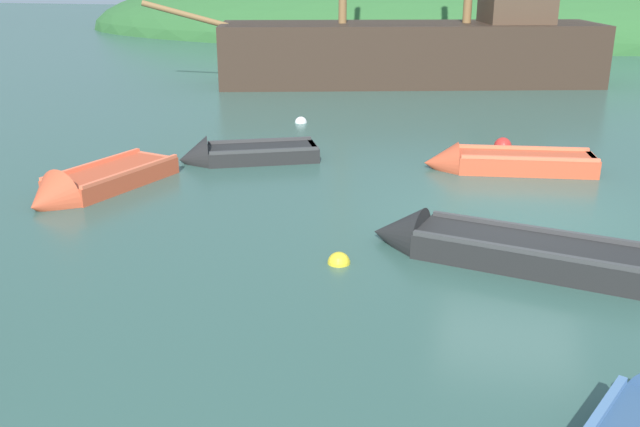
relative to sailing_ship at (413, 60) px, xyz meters
The scene contains 10 objects.
ground_plane 14.13m from the sailing_ship, 75.69° to the right, with size 120.00×120.00×0.00m, color #33564C.
shore_hill 20.64m from the sailing_ship, 88.98° to the left, with size 48.97×21.72×8.45m, color #2D602D.
sailing_ship is the anchor object (origin of this frame).
rowboat_far 16.03m from the sailing_ship, 79.28° to the right, with size 4.02×1.80×0.96m.
rowboat_outer_right 14.90m from the sailing_ship, 106.62° to the right, with size 1.89×3.37×1.04m.
rowboat_portside 11.78m from the sailing_ship, 101.55° to the right, with size 3.11×2.14×0.98m.
rowboat_center 11.40m from the sailing_ship, 73.95° to the right, with size 3.52×1.37×0.91m.
buoy_white 7.73m from the sailing_ship, 105.87° to the right, with size 0.33×0.33×0.33m, color white.
buoy_yellow 16.47m from the sailing_ship, 86.77° to the right, with size 0.33×0.33×0.33m, color yellow.
buoy_red 9.36m from the sailing_ship, 70.02° to the right, with size 0.40×0.40×0.40m, color red.
Camera 1 is at (-0.61, -11.78, 4.01)m, focal length 39.57 mm.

